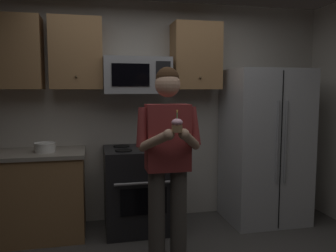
{
  "coord_description": "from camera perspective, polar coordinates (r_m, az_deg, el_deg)",
  "views": [
    {
      "loc": [
        -0.64,
        -2.38,
        1.56
      ],
      "look_at": [
        -0.0,
        0.53,
        1.25
      ],
      "focal_mm": 36.73,
      "sensor_mm": 36.0,
      "label": 1
    }
  ],
  "objects": [
    {
      "name": "counter_left",
      "position": [
        4.0,
        -23.98,
        -10.51
      ],
      "size": [
        1.44,
        0.66,
        0.92
      ],
      "color": "#9E7247",
      "rests_on": "ground"
    },
    {
      "name": "cabinet_row_upper",
      "position": [
        3.93,
        -13.85,
        11.5
      ],
      "size": [
        2.78,
        0.36,
        0.76
      ],
      "color": "#9E7247"
    },
    {
      "name": "microwave",
      "position": [
        3.89,
        -5.2,
        8.3
      ],
      "size": [
        0.74,
        0.41,
        0.4
      ],
      "color": "#9EA0A5"
    },
    {
      "name": "wall_back",
      "position": [
        4.18,
        -3.57,
        2.4
      ],
      "size": [
        4.4,
        0.1,
        2.6
      ],
      "primitive_type": "cube",
      "color": "beige",
      "rests_on": "ground"
    },
    {
      "name": "cupcake",
      "position": [
        2.65,
        1.51,
        0.14
      ],
      "size": [
        0.09,
        0.09,
        0.17
      ],
      "color": "#A87F56"
    },
    {
      "name": "bowl_large_white",
      "position": [
        3.79,
        -19.74,
        -3.31
      ],
      "size": [
        0.22,
        0.22,
        0.1
      ],
      "color": "white",
      "rests_on": "counter_left"
    },
    {
      "name": "person",
      "position": [
        3.01,
        -0.02,
        -4.85
      ],
      "size": [
        0.6,
        0.48,
        1.76
      ],
      "color": "#4C4742",
      "rests_on": "ground"
    },
    {
      "name": "refrigerator",
      "position": [
        4.25,
        15.73,
        -3.18
      ],
      "size": [
        0.9,
        0.75,
        1.8
      ],
      "color": "#B7BABF",
      "rests_on": "ground"
    },
    {
      "name": "oven_range",
      "position": [
        3.92,
        -4.8,
        -10.3
      ],
      "size": [
        0.76,
        0.7,
        0.93
      ],
      "color": "black",
      "rests_on": "ground"
    }
  ]
}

